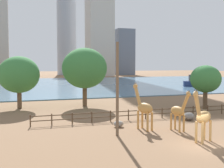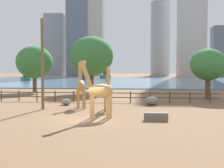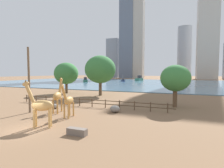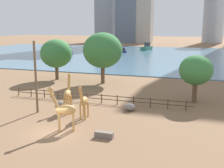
% 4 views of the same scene
% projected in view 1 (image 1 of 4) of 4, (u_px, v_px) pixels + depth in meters
% --- Properties ---
extents(ground_plane, '(400.00, 400.00, 0.00)m').
position_uv_depth(ground_plane, '(61.00, 84.00, 98.59)').
color(ground_plane, brown).
extents(harbor_water, '(180.00, 86.00, 0.20)m').
position_uv_depth(harbor_water, '(62.00, 84.00, 95.75)').
color(harbor_water, slate).
rests_on(harbor_water, ground).
extents(giraffe_tall, '(1.02, 2.91, 4.29)m').
position_uv_depth(giraffe_tall, '(179.00, 111.00, 27.99)').
color(giraffe_tall, '#C18C47').
rests_on(giraffe_tall, ground).
extents(giraffe_companion, '(1.41, 3.05, 4.82)m').
position_uv_depth(giraffe_companion, '(144.00, 108.00, 28.75)').
color(giraffe_companion, '#C18C47').
rests_on(giraffe_companion, ground).
extents(giraffe_young, '(2.85, 1.80, 4.71)m').
position_uv_depth(giraffe_young, '(203.00, 117.00, 23.93)').
color(giraffe_young, tan).
rests_on(giraffe_young, ground).
extents(utility_pole, '(0.28, 0.28, 8.77)m').
position_uv_depth(utility_pole, '(117.00, 89.00, 26.09)').
color(utility_pole, brown).
rests_on(utility_pole, ground).
extents(boulder_near_fence, '(1.10, 0.89, 0.67)m').
position_uv_depth(boulder_near_fence, '(118.00, 124.00, 30.06)').
color(boulder_near_fence, gray).
rests_on(boulder_near_fence, ground).
extents(boulder_by_pole, '(1.40, 1.24, 0.93)m').
position_uv_depth(boulder_by_pole, '(189.00, 116.00, 33.78)').
color(boulder_by_pole, gray).
rests_on(boulder_by_pole, ground).
extents(enclosure_fence, '(26.12, 0.14, 1.30)m').
position_uv_depth(enclosure_fence, '(139.00, 113.00, 34.14)').
color(enclosure_fence, '#4C3826').
rests_on(enclosure_fence, ground).
extents(tree_left_large, '(7.19, 7.19, 9.37)m').
position_uv_depth(tree_left_large, '(85.00, 68.00, 44.88)').
color(tree_left_large, brown).
rests_on(tree_left_large, ground).
extents(tree_center_broad, '(4.59, 4.59, 6.60)m').
position_uv_depth(tree_center_broad, '(206.00, 79.00, 42.40)').
color(tree_center_broad, brown).
rests_on(tree_center_broad, ground).
extents(tree_right_tall, '(6.18, 6.18, 7.96)m').
position_uv_depth(tree_right_tall, '(19.00, 75.00, 42.43)').
color(tree_right_tall, brown).
rests_on(tree_right_tall, ground).
extents(boat_ferry, '(4.02, 8.06, 6.93)m').
position_uv_depth(boat_ferry, '(27.00, 78.00, 113.42)').
color(boat_ferry, '#337259').
rests_on(boat_ferry, harbor_water).
extents(boat_tug, '(3.43, 4.29, 3.71)m').
position_uv_depth(boat_tug, '(8.00, 82.00, 97.70)').
color(boat_tug, navy).
rests_on(boat_tug, harbor_water).
extents(boat_barge, '(8.45, 6.13, 3.52)m').
position_uv_depth(boat_barge, '(196.00, 82.00, 84.03)').
color(boat_barge, navy).
rests_on(boat_barge, harbor_water).
extents(skyline_tower_needle, '(12.75, 12.75, 48.87)m').
position_uv_depth(skyline_tower_needle, '(67.00, 38.00, 187.47)').
color(skyline_tower_needle, '#939EAD').
rests_on(skyline_tower_needle, ground).
extents(skyline_tower_short, '(11.69, 10.28, 30.21)m').
position_uv_depth(skyline_tower_short, '(124.00, 52.00, 186.78)').
color(skyline_tower_short, slate).
rests_on(skyline_tower_short, ground).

